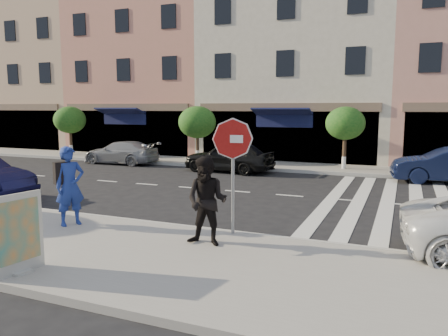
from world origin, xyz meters
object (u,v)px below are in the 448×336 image
walker (207,201)px  car_far_mid (229,157)px  photographer (70,186)px  poster_board (18,235)px  car_far_left (121,152)px  stop_sign (233,151)px

walker → car_far_mid: (-4.02, 11.23, -0.37)m
photographer → poster_board: size_ratio=1.37×
poster_board → car_far_left: 16.81m
photographer → walker: (3.91, -0.15, -0.04)m
photographer → car_far_mid: photographer is taller
photographer → walker: photographer is taller
photographer → car_far_mid: bearing=30.4°
stop_sign → poster_board: bearing=-136.2°
stop_sign → car_far_mid: 11.13m
car_far_left → car_far_mid: size_ratio=0.99×
poster_board → car_far_mid: (-1.58, 14.04, -0.11)m
car_far_left → photographer: bearing=30.9°
poster_board → car_far_mid: size_ratio=0.33×
walker → car_far_mid: walker is taller
stop_sign → car_far_left: 15.45m
stop_sign → poster_board: (-2.64, -3.83, -1.27)m
stop_sign → walker: size_ratio=1.42×
walker → car_far_left: (-10.77, 11.79, -0.49)m
stop_sign → poster_board: size_ratio=1.87×
stop_sign → car_far_mid: stop_sign is taller
car_far_mid → photographer: bearing=4.5°
poster_board → car_far_mid: bearing=106.1°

